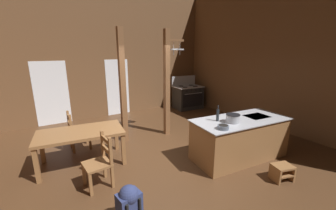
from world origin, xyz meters
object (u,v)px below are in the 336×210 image
(stove_range, at_px, (188,97))
(bottle_tall_on_counter, at_px, (218,115))
(kitchen_island, at_px, (239,138))
(mixing_bowl_on_counter, at_px, (223,127))
(dining_table, at_px, (81,135))
(ladderback_chair_by_post, at_px, (77,131))
(ladderback_chair_near_window, at_px, (100,162))
(backpack, at_px, (129,204))
(stockpot_on_counter, at_px, (233,118))
(step_stool, at_px, (282,171))

(stove_range, bearing_deg, bottle_tall_on_counter, -118.75)
(stove_range, relative_size, bottle_tall_on_counter, 3.86)
(kitchen_island, relative_size, mixing_bowl_on_counter, 10.26)
(dining_table, relative_size, ladderback_chair_by_post, 1.89)
(bottle_tall_on_counter, bearing_deg, ladderback_chair_near_window, 169.84)
(ladderback_chair_near_window, bearing_deg, stove_range, 37.07)
(ladderback_chair_near_window, bearing_deg, dining_table, 98.15)
(backpack, height_order, mixing_bowl_on_counter, mixing_bowl_on_counter)
(dining_table, distance_m, backpack, 2.09)
(stockpot_on_counter, bearing_deg, ladderback_chair_near_window, 165.57)
(dining_table, bearing_deg, stockpot_on_counter, -30.78)
(dining_table, xyz_separation_m, stockpot_on_counter, (2.72, -1.62, 0.35))
(mixing_bowl_on_counter, bearing_deg, backpack, -172.70)
(stove_range, distance_m, backpack, 6.25)
(step_stool, bearing_deg, mixing_bowl_on_counter, 134.90)
(ladderback_chair_near_window, distance_m, backpack, 1.11)
(bottle_tall_on_counter, bearing_deg, backpack, -163.67)
(backpack, distance_m, bottle_tall_on_counter, 2.48)
(kitchen_island, distance_m, ladderback_chair_near_window, 2.98)
(dining_table, xyz_separation_m, ladderback_chair_near_window, (0.14, -0.95, -0.20))
(mixing_bowl_on_counter, bearing_deg, bottle_tall_on_counter, 58.50)
(step_stool, height_order, backpack, backpack)
(step_stool, xyz_separation_m, bottle_tall_on_counter, (-0.54, 1.20, 0.88))
(step_stool, distance_m, ladderback_chair_near_window, 3.36)
(ladderback_chair_by_post, bearing_deg, backpack, -85.67)
(kitchen_island, xyz_separation_m, step_stool, (0.00, -1.02, -0.28))
(ladderback_chair_near_window, distance_m, stockpot_on_counter, 2.72)
(stockpot_on_counter, bearing_deg, bottle_tall_on_counter, 129.94)
(step_stool, bearing_deg, dining_table, 139.86)
(step_stool, relative_size, mixing_bowl_on_counter, 1.94)
(step_stool, xyz_separation_m, backpack, (-2.82, 0.53, 0.14))
(stove_range, xyz_separation_m, backpack, (-4.36, -4.47, -0.17))
(kitchen_island, height_order, backpack, kitchen_island)
(backpack, bearing_deg, step_stool, -10.76)
(kitchen_island, distance_m, step_stool, 1.06)
(kitchen_island, relative_size, dining_table, 1.25)
(kitchen_island, height_order, stockpot_on_counter, stockpot_on_counter)
(stockpot_on_counter, height_order, mixing_bowl_on_counter, stockpot_on_counter)
(dining_table, bearing_deg, kitchen_island, -27.03)
(stove_range, bearing_deg, step_stool, -107.15)
(ladderback_chair_by_post, distance_m, bottle_tall_on_counter, 3.37)
(dining_table, relative_size, ladderback_chair_near_window, 1.89)
(step_stool, bearing_deg, ladderback_chair_by_post, 131.76)
(kitchen_island, bearing_deg, backpack, -170.18)
(step_stool, height_order, ladderback_chair_by_post, ladderback_chair_by_post)
(ladderback_chair_near_window, bearing_deg, step_stool, -29.09)
(backpack, bearing_deg, stove_range, 45.71)
(dining_table, bearing_deg, ladderback_chair_by_post, 87.88)
(ladderback_chair_by_post, height_order, stockpot_on_counter, stockpot_on_counter)
(ladderback_chair_near_window, xyz_separation_m, stockpot_on_counter, (2.58, -0.66, 0.55))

